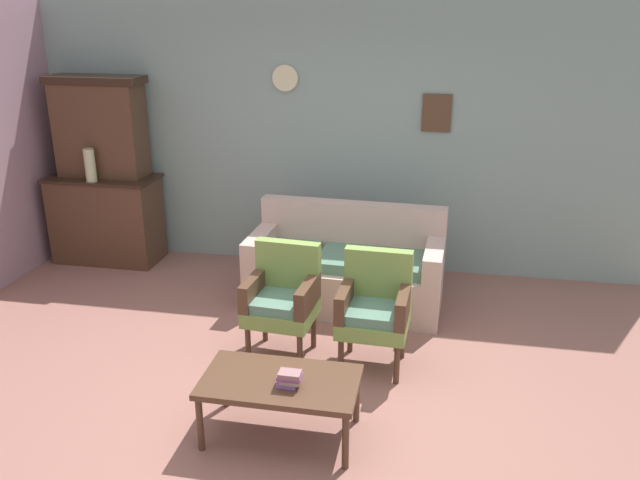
% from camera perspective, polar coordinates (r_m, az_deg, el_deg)
% --- Properties ---
extents(ground_plane, '(7.68, 7.68, 0.00)m').
position_cam_1_polar(ground_plane, '(4.78, -3.02, -13.79)').
color(ground_plane, '#84564C').
extents(wall_back_with_decor, '(6.40, 0.09, 2.70)m').
position_cam_1_polar(wall_back_with_decor, '(6.67, 2.22, 8.83)').
color(wall_back_with_decor, gray).
rests_on(wall_back_with_decor, ground).
extents(side_cabinet, '(1.16, 0.55, 0.93)m').
position_cam_1_polar(side_cabinet, '(7.36, -18.16, 1.79)').
color(side_cabinet, '#472D1E').
rests_on(side_cabinet, ground).
extents(cabinet_upper_hutch, '(0.99, 0.38, 1.03)m').
position_cam_1_polar(cabinet_upper_hutch, '(7.20, -18.72, 9.44)').
color(cabinet_upper_hutch, '#472D1E').
rests_on(cabinet_upper_hutch, side_cabinet).
extents(vase_on_cabinet, '(0.11, 0.11, 0.34)m').
position_cam_1_polar(vase_on_cabinet, '(7.05, -19.50, 6.20)').
color(vase_on_cabinet, '#ADB189').
rests_on(vase_on_cabinet, side_cabinet).
extents(floral_couch, '(1.79, 0.87, 0.90)m').
position_cam_1_polar(floral_couch, '(6.03, 2.34, -2.65)').
color(floral_couch, tan).
rests_on(floral_couch, ground).
extents(armchair_near_cabinet, '(0.56, 0.53, 0.90)m').
position_cam_1_polar(armchair_near_cabinet, '(5.12, -3.29, -4.90)').
color(armchair_near_cabinet, olive).
rests_on(armchair_near_cabinet, ground).
extents(armchair_by_doorway, '(0.54, 0.51, 0.90)m').
position_cam_1_polar(armchair_by_doorway, '(4.97, 4.81, -5.76)').
color(armchair_by_doorway, olive).
rests_on(armchair_by_doorway, ground).
extents(coffee_table, '(1.00, 0.56, 0.42)m').
position_cam_1_polar(coffee_table, '(4.24, -3.50, -12.58)').
color(coffee_table, '#472D1E').
rests_on(coffee_table, ground).
extents(book_stack_on_table, '(0.15, 0.11, 0.11)m').
position_cam_1_polar(book_stack_on_table, '(4.12, -2.72, -12.02)').
color(book_stack_on_table, '#8453A3').
rests_on(book_stack_on_table, coffee_table).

